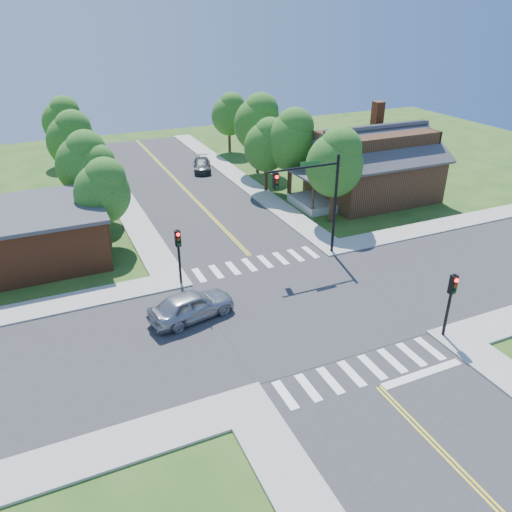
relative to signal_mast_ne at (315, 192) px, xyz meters
name	(u,v)px	position (x,y,z in m)	size (l,w,h in m)	color
ground	(301,308)	(-3.91, -5.59, -4.85)	(100.00, 100.00, 0.00)	#254D18
road_ns	(301,308)	(-3.91, -5.59, -4.83)	(10.00, 90.00, 0.04)	#2D2D30
road_ew	(301,308)	(-3.91, -5.59, -4.83)	(90.00, 10.00, 0.04)	#2D2D30
intersection_patch	(301,308)	(-3.91, -5.59, -4.85)	(10.20, 10.20, 0.06)	#2D2D30
sidewalk_ne	(366,190)	(11.90, 10.23, -4.78)	(40.00, 40.00, 0.14)	#9E9B93
sidewalk_nw	(6,248)	(-19.73, 10.23, -4.78)	(40.00, 40.00, 0.14)	#9E9B93
crosswalk_north	(257,263)	(-3.91, 0.61, -4.80)	(8.85, 2.00, 0.01)	white
crosswalk_south	(362,370)	(-3.91, -11.79, -4.80)	(8.85, 2.00, 0.01)	white
centerline	(301,307)	(-3.91, -5.59, -4.80)	(0.30, 90.00, 0.01)	yellow
stop_bar	(422,374)	(-1.41, -13.19, -4.85)	(4.60, 0.45, 0.09)	white
signal_mast_ne	(315,192)	(0.00, 0.00, 0.00)	(5.30, 0.42, 7.20)	black
signal_pole_se	(451,294)	(1.69, -11.21, -2.19)	(0.34, 0.42, 3.80)	black
signal_pole_nw	(178,247)	(-9.51, -0.01, -2.19)	(0.34, 0.42, 3.80)	black
house_ne	(373,162)	(11.19, 8.65, -1.52)	(13.05, 8.80, 7.11)	black
building_nw	(26,235)	(-18.11, 7.61, -2.97)	(10.40, 8.40, 3.73)	brown
tree_e_a	(336,161)	(4.81, 5.02, 0.24)	(4.57, 4.34, 7.77)	#382314
tree_e_b	(292,138)	(4.91, 12.63, 0.38)	(4.69, 4.46, 7.98)	#382314
tree_e_c	(258,121)	(4.91, 19.87, 0.57)	(4.87, 4.62, 8.27)	#382314
tree_e_d	(230,113)	(5.31, 28.99, -0.23)	(4.15, 3.94, 7.05)	#382314
tree_w_a	(103,189)	(-12.60, 7.71, -0.47)	(3.93, 3.74, 6.68)	#382314
tree_w_b	(84,162)	(-13.06, 13.86, -0.02)	(4.33, 4.12, 7.37)	#382314
tree_w_c	(72,138)	(-13.15, 21.94, 0.11)	(4.46, 4.24, 7.58)	#382314
tree_w_d	(63,120)	(-13.04, 31.73, 0.00)	(4.36, 4.14, 7.41)	#382314
tree_house	(267,144)	(3.13, 14.00, -0.26)	(4.13, 3.92, 7.01)	#382314
tree_bldg	(96,171)	(-12.39, 12.96, -0.67)	(3.76, 3.57, 6.39)	#382314
car_silver	(192,306)	(-10.05, -4.01, -4.01)	(5.22, 2.93, 1.68)	#A8AAB0
car_dgrey	(202,165)	(-0.41, 22.75, -4.20)	(3.05, 4.80, 1.29)	#323538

